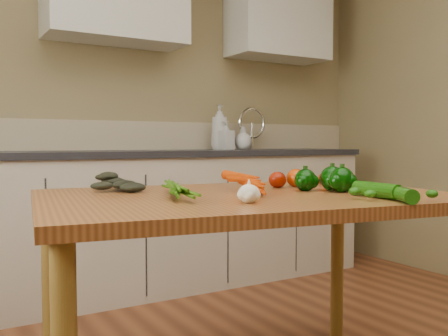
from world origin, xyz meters
name	(u,v)px	position (x,y,z in m)	size (l,w,h in m)	color
room	(393,41)	(0.00, 0.17, 1.25)	(4.04, 5.04, 2.64)	brown
counter_run	(170,217)	(0.21, 2.19, 0.46)	(2.84, 0.64, 1.14)	beige
upper_cabinets	(200,1)	(0.51, 2.32, 1.95)	(2.15, 0.35, 0.70)	silver
table	(248,218)	(-0.19, 0.65, 0.68)	(1.56, 1.14, 0.77)	#9E5C2E
soap_bottle_a	(220,127)	(0.67, 2.32, 1.06)	(0.13, 0.13, 0.33)	silver
soap_bottle_b	(226,135)	(0.68, 2.25, 1.00)	(0.09, 0.09, 0.20)	silver
soap_bottle_c	(243,138)	(0.84, 2.26, 0.98)	(0.13, 0.13, 0.17)	silver
carrot_bunch	(226,184)	(-0.26, 0.67, 0.81)	(0.27, 0.21, 0.07)	#D23E04
leafy_greens	(117,178)	(-0.56, 0.98, 0.82)	(0.21, 0.18, 0.10)	black
garlic_bulb	(249,194)	(-0.33, 0.42, 0.80)	(0.07, 0.07, 0.06)	white
pepper_a	(305,180)	(0.06, 0.63, 0.81)	(0.08, 0.08, 0.08)	black
pepper_b	(332,179)	(0.16, 0.59, 0.82)	(0.09, 0.09, 0.09)	black
pepper_c	(342,180)	(0.14, 0.52, 0.82)	(0.09, 0.09, 0.09)	black
tomato_a	(277,180)	(0.04, 0.78, 0.80)	(0.07, 0.07, 0.07)	#821302
tomato_b	(296,178)	(0.13, 0.77, 0.81)	(0.08, 0.08, 0.08)	#D23D05
tomato_c	(325,179)	(0.26, 0.74, 0.80)	(0.06, 0.06, 0.06)	#D23D05
zucchini_a	(377,190)	(0.11, 0.33, 0.80)	(0.05, 0.05, 0.19)	#134B08
zucchini_b	(401,194)	(0.10, 0.22, 0.79)	(0.05, 0.05, 0.19)	#134B08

